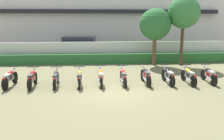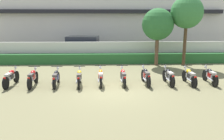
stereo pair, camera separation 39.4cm
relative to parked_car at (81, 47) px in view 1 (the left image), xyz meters
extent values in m
plane|color=olive|center=(2.11, -9.61, -0.94)|extent=(60.00, 60.00, 0.00)
cube|color=silver|center=(2.11, 5.04, 2.75)|extent=(25.90, 6.00, 7.36)
cube|color=black|center=(2.11, 1.79, 3.11)|extent=(21.75, 0.50, 0.36)
cube|color=silver|center=(2.11, -2.05, -0.13)|extent=(24.60, 0.30, 1.61)
cube|color=#28602D|center=(2.11, -2.75, -0.55)|extent=(19.68, 0.70, 0.77)
cube|color=#9EA3A8|center=(0.05, -0.01, -0.20)|extent=(4.71, 2.43, 1.00)
cube|color=#2D333D|center=(-0.15, 0.02, 0.63)|extent=(2.90, 2.05, 0.65)
cylinder|color=black|center=(1.73, 0.70, -0.60)|extent=(0.70, 0.31, 0.68)
cylinder|color=black|center=(1.49, -1.13, -0.60)|extent=(0.70, 0.31, 0.68)
cylinder|color=black|center=(-1.39, 1.12, -0.60)|extent=(0.70, 0.31, 0.68)
cylinder|color=black|center=(-1.63, -0.71, -0.60)|extent=(0.70, 0.31, 0.68)
cylinder|color=brown|center=(5.61, -3.55, 0.17)|extent=(0.27, 0.27, 2.21)
sphere|color=#2D6B33|center=(5.61, -3.55, 2.07)|extent=(2.29, 2.29, 2.29)
cylinder|color=#4C3823|center=(7.61, -3.75, 0.59)|extent=(0.23, 0.23, 3.05)
sphere|color=#387A3D|center=(7.61, -3.75, 2.91)|extent=(2.29, 2.29, 2.29)
cylinder|color=black|center=(-3.12, -7.96, -0.62)|extent=(0.11, 0.64, 0.63)
cylinder|color=black|center=(-3.15, -9.26, -0.62)|extent=(0.11, 0.64, 0.63)
cube|color=silver|center=(-3.14, -8.66, -0.47)|extent=(0.22, 0.61, 0.22)
ellipsoid|color=red|center=(-3.13, -8.49, -0.24)|extent=(0.23, 0.45, 0.22)
cube|color=beige|center=(-3.14, -8.89, -0.26)|extent=(0.22, 0.53, 0.10)
cube|color=red|center=(-3.16, -9.36, -0.34)|extent=(0.10, 0.08, 0.08)
cylinder|color=silver|center=(-3.12, -8.05, -0.30)|extent=(0.06, 0.23, 0.65)
cylinder|color=black|center=(-3.12, -8.14, 0.02)|extent=(0.60, 0.05, 0.04)
sphere|color=silver|center=(-3.12, -7.94, -0.12)|extent=(0.14, 0.14, 0.14)
cylinder|color=silver|center=(-3.26, -8.91, -0.60)|extent=(0.09, 0.55, 0.07)
cube|color=black|center=(-3.14, -8.71, -0.42)|extent=(0.25, 0.37, 0.20)
cylinder|color=black|center=(-2.00, -8.12, -0.62)|extent=(0.11, 0.63, 0.63)
cylinder|color=black|center=(-1.97, -9.33, -0.62)|extent=(0.11, 0.63, 0.63)
cube|color=silver|center=(-1.99, -8.78, -0.47)|extent=(0.21, 0.60, 0.22)
ellipsoid|color=red|center=(-1.99, -8.61, -0.24)|extent=(0.23, 0.45, 0.22)
cube|color=#4C4742|center=(-1.98, -9.01, -0.26)|extent=(0.21, 0.52, 0.10)
cube|color=red|center=(-1.97, -9.43, -0.34)|extent=(0.10, 0.08, 0.08)
cylinder|color=silver|center=(-2.00, -8.21, -0.30)|extent=(0.06, 0.23, 0.65)
cylinder|color=black|center=(-2.00, -8.30, 0.02)|extent=(0.60, 0.05, 0.04)
sphere|color=silver|center=(-2.00, -8.10, -0.12)|extent=(0.14, 0.14, 0.14)
cylinder|color=silver|center=(-2.10, -9.03, -0.60)|extent=(0.08, 0.55, 0.07)
cube|color=#A51414|center=(-1.99, -8.83, -0.42)|extent=(0.25, 0.37, 0.20)
cylinder|color=black|center=(-0.83, -8.03, -0.65)|extent=(0.11, 0.57, 0.56)
cylinder|color=black|center=(-0.78, -9.32, -0.65)|extent=(0.11, 0.57, 0.56)
cube|color=silver|center=(-0.80, -8.72, -0.50)|extent=(0.22, 0.61, 0.22)
ellipsoid|color=black|center=(-0.81, -8.55, -0.27)|extent=(0.24, 0.45, 0.22)
cube|color=#4C4742|center=(-0.80, -8.95, -0.29)|extent=(0.22, 0.53, 0.10)
cube|color=red|center=(-0.78, -9.42, -0.37)|extent=(0.10, 0.08, 0.08)
cylinder|color=silver|center=(-0.83, -8.12, -0.33)|extent=(0.06, 0.23, 0.65)
cylinder|color=black|center=(-0.83, -8.21, -0.01)|extent=(0.60, 0.06, 0.04)
sphere|color=silver|center=(-0.83, -8.01, -0.15)|extent=(0.14, 0.14, 0.14)
cylinder|color=silver|center=(-0.91, -8.98, -0.63)|extent=(0.09, 0.55, 0.07)
cube|color=navy|center=(-0.80, -8.77, -0.45)|extent=(0.25, 0.37, 0.20)
cylinder|color=black|center=(0.37, -8.11, -0.64)|extent=(0.12, 0.60, 0.59)
cylinder|color=black|center=(0.43, -9.37, -0.64)|extent=(0.12, 0.60, 0.59)
cube|color=silver|center=(0.40, -8.79, -0.49)|extent=(0.23, 0.61, 0.22)
ellipsoid|color=yellow|center=(0.40, -8.62, -0.26)|extent=(0.24, 0.45, 0.22)
cube|color=#4C4742|center=(0.41, -9.02, -0.28)|extent=(0.22, 0.53, 0.10)
cube|color=red|center=(0.43, -9.47, -0.36)|extent=(0.10, 0.08, 0.08)
cylinder|color=silver|center=(0.38, -8.20, -0.32)|extent=(0.06, 0.23, 0.65)
cylinder|color=black|center=(0.38, -8.29, 0.00)|extent=(0.60, 0.06, 0.04)
sphere|color=silver|center=(0.37, -8.09, -0.14)|extent=(0.14, 0.14, 0.14)
cylinder|color=silver|center=(0.30, -9.04, -0.62)|extent=(0.09, 0.55, 0.07)
cube|color=black|center=(0.41, -8.84, -0.44)|extent=(0.26, 0.37, 0.20)
cylinder|color=black|center=(1.49, -7.97, -0.64)|extent=(0.11, 0.60, 0.60)
cylinder|color=black|center=(1.53, -9.27, -0.64)|extent=(0.11, 0.60, 0.60)
cube|color=silver|center=(1.51, -8.67, -0.49)|extent=(0.22, 0.61, 0.22)
ellipsoid|color=orange|center=(1.50, -8.50, -0.26)|extent=(0.23, 0.45, 0.22)
cube|color=beige|center=(1.51, -8.90, -0.28)|extent=(0.22, 0.53, 0.10)
cube|color=red|center=(1.53, -9.37, -0.36)|extent=(0.10, 0.08, 0.08)
cylinder|color=silver|center=(1.49, -8.06, -0.32)|extent=(0.06, 0.23, 0.65)
cylinder|color=black|center=(1.49, -8.15, 0.00)|extent=(0.60, 0.05, 0.04)
sphere|color=silver|center=(1.49, -7.95, -0.14)|extent=(0.14, 0.14, 0.14)
cylinder|color=silver|center=(1.40, -8.93, -0.62)|extent=(0.09, 0.55, 0.07)
cube|color=#A51414|center=(1.51, -8.72, -0.44)|extent=(0.25, 0.37, 0.20)
cylinder|color=black|center=(2.67, -7.94, -0.65)|extent=(0.11, 0.58, 0.58)
cylinder|color=black|center=(2.71, -9.27, -0.65)|extent=(0.11, 0.58, 0.58)
cube|color=silver|center=(2.69, -8.66, -0.50)|extent=(0.22, 0.61, 0.22)
ellipsoid|color=red|center=(2.69, -8.49, -0.27)|extent=(0.23, 0.45, 0.22)
cube|color=#4C4742|center=(2.70, -8.89, -0.29)|extent=(0.22, 0.53, 0.10)
cube|color=red|center=(2.72, -9.37, -0.37)|extent=(0.10, 0.08, 0.08)
cylinder|color=silver|center=(2.67, -8.03, -0.33)|extent=(0.06, 0.23, 0.65)
cylinder|color=black|center=(2.68, -8.12, -0.01)|extent=(0.60, 0.06, 0.04)
sphere|color=silver|center=(2.67, -7.92, -0.15)|extent=(0.14, 0.14, 0.14)
cylinder|color=silver|center=(2.58, -8.91, -0.63)|extent=(0.09, 0.55, 0.07)
cube|color=black|center=(2.69, -8.71, -0.45)|extent=(0.25, 0.37, 0.20)
cylinder|color=black|center=(3.87, -7.94, -0.62)|extent=(0.12, 0.64, 0.64)
cylinder|color=black|center=(3.93, -9.23, -0.62)|extent=(0.12, 0.64, 0.64)
cube|color=silver|center=(3.90, -8.63, -0.47)|extent=(0.23, 0.61, 0.22)
ellipsoid|color=black|center=(3.89, -8.46, -0.24)|extent=(0.24, 0.45, 0.22)
cube|color=#4C4742|center=(3.91, -8.86, -0.26)|extent=(0.22, 0.53, 0.10)
cube|color=red|center=(3.93, -9.33, -0.34)|extent=(0.10, 0.08, 0.08)
cylinder|color=silver|center=(3.87, -8.03, -0.30)|extent=(0.06, 0.23, 0.65)
cylinder|color=black|center=(3.88, -8.12, 0.02)|extent=(0.60, 0.06, 0.04)
sphere|color=silver|center=(3.87, -7.92, -0.12)|extent=(0.14, 0.14, 0.14)
cylinder|color=silver|center=(3.79, -8.89, -0.60)|extent=(0.09, 0.55, 0.07)
cube|color=#A51414|center=(3.90, -8.68, -0.42)|extent=(0.26, 0.37, 0.20)
cylinder|color=black|center=(5.08, -8.02, -0.62)|extent=(0.12, 0.63, 0.63)
cylinder|color=black|center=(5.14, -9.23, -0.62)|extent=(0.12, 0.63, 0.63)
cube|color=silver|center=(5.11, -8.68, -0.47)|extent=(0.23, 0.61, 0.22)
ellipsoid|color=black|center=(5.10, -8.51, -0.24)|extent=(0.24, 0.45, 0.22)
cube|color=beige|center=(5.12, -8.91, -0.26)|extent=(0.23, 0.53, 0.10)
cube|color=red|center=(5.14, -9.33, -0.34)|extent=(0.10, 0.08, 0.08)
cylinder|color=silver|center=(5.08, -8.11, -0.30)|extent=(0.06, 0.23, 0.65)
cylinder|color=black|center=(5.08, -8.20, 0.02)|extent=(0.60, 0.07, 0.04)
sphere|color=silver|center=(5.08, -8.00, -0.12)|extent=(0.14, 0.14, 0.14)
cylinder|color=silver|center=(5.00, -8.93, -0.60)|extent=(0.10, 0.55, 0.07)
cube|color=black|center=(5.11, -8.73, -0.42)|extent=(0.26, 0.37, 0.20)
cylinder|color=black|center=(6.18, -8.07, -0.64)|extent=(0.11, 0.60, 0.60)
cylinder|color=black|center=(6.22, -9.35, -0.64)|extent=(0.11, 0.60, 0.60)
cube|color=silver|center=(6.20, -8.76, -0.49)|extent=(0.22, 0.61, 0.22)
ellipsoid|color=yellow|center=(6.20, -8.59, -0.26)|extent=(0.23, 0.45, 0.22)
cube|color=#B2ADA3|center=(6.21, -8.99, -0.28)|extent=(0.22, 0.53, 0.10)
cube|color=red|center=(6.23, -9.45, -0.36)|extent=(0.10, 0.08, 0.08)
cylinder|color=silver|center=(6.18, -8.16, -0.32)|extent=(0.06, 0.23, 0.65)
cylinder|color=black|center=(6.19, -8.25, 0.00)|extent=(0.60, 0.06, 0.04)
sphere|color=silver|center=(6.18, -8.05, -0.14)|extent=(0.14, 0.14, 0.14)
cylinder|color=silver|center=(6.09, -9.01, -0.62)|extent=(0.09, 0.55, 0.07)
cube|color=black|center=(6.20, -8.81, -0.44)|extent=(0.25, 0.37, 0.20)
cylinder|color=black|center=(7.38, -7.98, -0.64)|extent=(0.10, 0.59, 0.59)
cylinder|color=black|center=(7.36, -9.21, -0.64)|extent=(0.10, 0.59, 0.59)
cube|color=silver|center=(7.37, -8.65, -0.49)|extent=(0.21, 0.60, 0.22)
ellipsoid|color=black|center=(7.37, -8.48, -0.26)|extent=(0.23, 0.44, 0.22)
cube|color=#B2ADA3|center=(7.37, -8.88, -0.28)|extent=(0.21, 0.52, 0.10)
cube|color=red|center=(7.36, -9.31, -0.36)|extent=(0.10, 0.08, 0.08)
cylinder|color=silver|center=(7.38, -8.07, -0.32)|extent=(0.05, 0.23, 0.65)
cylinder|color=black|center=(7.37, -8.16, 0.00)|extent=(0.60, 0.04, 0.04)
sphere|color=silver|center=(7.38, -7.96, -0.14)|extent=(0.14, 0.14, 0.14)
cylinder|color=silver|center=(7.25, -8.90, -0.62)|extent=(0.08, 0.55, 0.07)
cube|color=#A51414|center=(7.37, -8.70, -0.44)|extent=(0.24, 0.36, 0.20)
camera|label=1|loc=(1.26, -20.29, 2.51)|focal=36.84mm
camera|label=2|loc=(1.66, -20.31, 2.51)|focal=36.84mm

